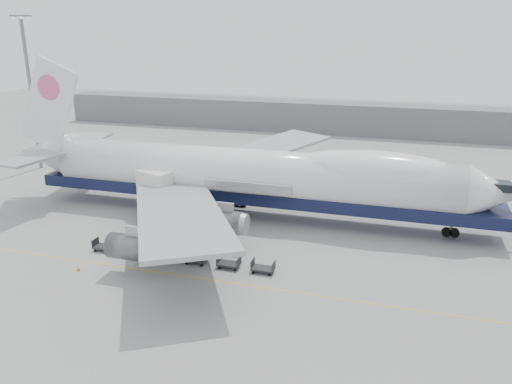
% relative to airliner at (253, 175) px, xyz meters
% --- Properties ---
extents(ground, '(260.00, 260.00, 0.00)m').
position_rel_airliner_xyz_m(ground, '(-0.64, -12.00, -5.62)').
color(ground, gray).
rests_on(ground, ground).
extents(apron_line, '(60.00, 0.15, 0.01)m').
position_rel_airliner_xyz_m(apron_line, '(-0.64, -18.00, -5.62)').
color(apron_line, gold).
rests_on(apron_line, ground).
extents(hangar, '(110.00, 8.00, 7.00)m').
position_rel_airliner_xyz_m(hangar, '(-10.64, 58.00, -2.12)').
color(hangar, slate).
rests_on(hangar, ground).
extents(floodlight_mast, '(2.40, 2.40, 25.43)m').
position_rel_airliner_xyz_m(floodlight_mast, '(-42.64, 12.00, 8.64)').
color(floodlight_mast, slate).
rests_on(floodlight_mast, ground).
extents(airliner, '(67.00, 55.30, 19.98)m').
position_rel_airliner_xyz_m(airliner, '(0.00, 0.00, 0.00)').
color(airliner, white).
rests_on(airliner, ground).
extents(catering_truck, '(5.32, 4.42, 6.06)m').
position_rel_airliner_xyz_m(catering_truck, '(-12.12, -3.48, -2.19)').
color(catering_truck, '#1A224E').
rests_on(catering_truck, ground).
extents(traffic_cone, '(0.38, 0.38, 0.56)m').
position_rel_airliner_xyz_m(traffic_cone, '(-12.46, -19.99, -5.36)').
color(traffic_cone, orange).
rests_on(traffic_cone, ground).
extents(dolly_0, '(2.30, 1.35, 1.30)m').
position_rel_airliner_xyz_m(dolly_0, '(-12.60, -15.02, -5.09)').
color(dolly_0, '#2D2D30').
rests_on(dolly_0, ground).
extents(dolly_1, '(2.30, 1.35, 1.30)m').
position_rel_airliner_xyz_m(dolly_1, '(-8.95, -15.02, -5.09)').
color(dolly_1, '#2D2D30').
rests_on(dolly_1, ground).
extents(dolly_2, '(2.30, 1.35, 1.30)m').
position_rel_airliner_xyz_m(dolly_2, '(-5.30, -15.02, -5.09)').
color(dolly_2, '#2D2D30').
rests_on(dolly_2, ground).
extents(dolly_3, '(2.30, 1.35, 1.30)m').
position_rel_airliner_xyz_m(dolly_3, '(-1.66, -15.02, -5.09)').
color(dolly_3, '#2D2D30').
rests_on(dolly_3, ground).
extents(dolly_4, '(2.30, 1.35, 1.30)m').
position_rel_airliner_xyz_m(dolly_4, '(1.99, -15.02, -5.09)').
color(dolly_4, '#2D2D30').
rests_on(dolly_4, ground).
extents(dolly_5, '(2.30, 1.35, 1.30)m').
position_rel_airliner_xyz_m(dolly_5, '(5.64, -15.02, -5.09)').
color(dolly_5, '#2D2D30').
rests_on(dolly_5, ground).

